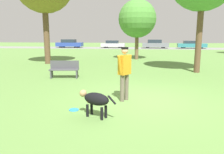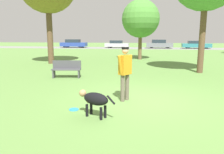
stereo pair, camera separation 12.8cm
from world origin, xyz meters
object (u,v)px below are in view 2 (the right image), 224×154
object	(u,v)px
parked_car_blue	(74,44)
parked_car_grey	(159,44)
park_bench	(67,69)
dog	(95,99)
frisbee	(74,109)
tree_mid_center	(141,19)
parked_car_silver	(117,44)
person	(125,69)
parked_car_teal	(196,45)

from	to	relation	value
parked_car_blue	parked_car_grey	world-z (taller)	parked_car_blue
parked_car_grey	park_bench	size ratio (longest dim) A/B	3.01
dog	frisbee	size ratio (longest dim) A/B	3.94
dog	tree_mid_center	distance (m)	14.54
parked_car_silver	park_bench	size ratio (longest dim) A/B	2.85
parked_car_silver	park_bench	bearing A→B (deg)	-87.56
parked_car_grey	parked_car_silver	bearing A→B (deg)	178.83
park_bench	dog	bearing A→B (deg)	-70.56
person	dog	size ratio (longest dim) A/B	1.63
parked_car_teal	park_bench	world-z (taller)	parked_car_teal
parked_car_grey	parked_car_teal	bearing A→B (deg)	0.88
frisbee	parked_car_teal	xyz separation A→B (m)	(10.28, 32.33, 0.62)
tree_mid_center	parked_car_blue	world-z (taller)	tree_mid_center
dog	parked_car_silver	xyz separation A→B (m)	(-3.60, 32.78, 0.18)
frisbee	tree_mid_center	distance (m)	14.28
person	parked_car_teal	world-z (taller)	person
person	dog	bearing A→B (deg)	-168.68
parked_car_grey	park_bench	distance (m)	28.33
person	parked_car_silver	distance (m)	31.54
person	tree_mid_center	distance (m)	12.91
person	dog	xyz separation A→B (m)	(-0.63, -1.52, -0.55)
parked_car_silver	parked_car_grey	xyz separation A→B (m)	(7.19, -0.13, 0.06)
person	dog	distance (m)	1.74
dog	frisbee	xyz separation A→B (m)	(-0.70, 0.43, -0.45)
parked_car_blue	parked_car_grey	distance (m)	14.93
tree_mid_center	parked_car_grey	world-z (taller)	tree_mid_center
tree_mid_center	park_bench	world-z (taller)	tree_mid_center
parked_car_silver	dog	bearing A→B (deg)	-83.42
dog	parked_car_grey	xyz separation A→B (m)	(3.60, 32.65, 0.24)
parked_car_blue	parked_car_teal	distance (m)	20.91
parked_car_blue	park_bench	distance (m)	28.90
parked_car_grey	park_bench	bearing A→B (deg)	-102.72
parked_car_teal	parked_car_blue	bearing A→B (deg)	-177.06
dog	parked_car_blue	distance (m)	34.46
person	parked_car_teal	size ratio (longest dim) A/B	0.37
parked_car_grey	dog	bearing A→B (deg)	-96.45
parked_car_grey	person	bearing A→B (deg)	-95.61
parked_car_teal	tree_mid_center	bearing A→B (deg)	-112.98
person	park_bench	world-z (taller)	person
dog	parked_car_grey	world-z (taller)	parked_car_grey
dog	parked_car_silver	size ratio (longest dim) A/B	0.25
parked_car_blue	parked_car_teal	world-z (taller)	parked_car_blue
parked_car_silver	parked_car_grey	size ratio (longest dim) A/B	0.95
parked_car_blue	parked_car_silver	bearing A→B (deg)	1.69
parked_car_teal	frisbee	bearing A→B (deg)	-105.29
parked_car_blue	parked_car_teal	bearing A→B (deg)	0.55
parked_car_silver	parked_car_blue	bearing A→B (deg)	-177.95
person	parked_car_blue	distance (m)	33.24
parked_car_blue	tree_mid_center	bearing A→B (deg)	-56.57
parked_car_silver	parked_car_teal	bearing A→B (deg)	0.24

